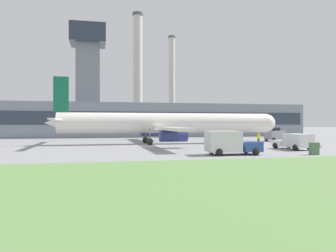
# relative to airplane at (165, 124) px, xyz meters

# --- Properties ---
(ground_plane) EXTENTS (400.00, 400.00, 0.00)m
(ground_plane) POSITION_rel_airplane_xyz_m (-3.34, -3.68, -2.98)
(ground_plane) COLOR gray
(terminal_building) EXTENTS (83.30, 14.02, 25.00)m
(terminal_building) POSITION_rel_airplane_xyz_m (-4.05, 29.16, 1.66)
(terminal_building) COLOR gray
(terminal_building) RESTS_ON ground_plane
(smokestack_left) EXTENTS (3.31, 3.31, 37.90)m
(smokestack_left) POSITION_rel_airplane_xyz_m (2.90, 56.02, 16.10)
(smokestack_left) COLOR beige
(smokestack_left) RESTS_ON ground_plane
(smokestack_right) EXTENTS (2.34, 2.34, 31.72)m
(smokestack_right) POSITION_rel_airplane_xyz_m (14.33, 57.70, 12.97)
(smokestack_right) COLOR beige
(smokestack_right) RESTS_ON ground_plane
(airplane) EXTENTS (34.47, 32.05, 9.44)m
(airplane) POSITION_rel_airplane_xyz_m (0.00, 0.00, 0.00)
(airplane) COLOR white
(airplane) RESTS_ON ground_plane
(pushback_tug) EXTENTS (3.44, 2.82, 2.28)m
(pushback_tug) POSITION_rel_airplane_xyz_m (19.39, 2.70, -1.96)
(pushback_tug) COLOR gray
(pushback_tug) RESTS_ON ground_plane
(baggage_truck) EXTENTS (5.21, 3.04, 2.28)m
(baggage_truck) POSITION_rel_airplane_xyz_m (2.50, -17.79, -1.86)
(baggage_truck) COLOR #2D4C93
(baggage_truck) RESTS_ON ground_plane
(fuel_truck) EXTENTS (3.09, 5.06, 1.81)m
(fuel_truck) POSITION_rel_airplane_xyz_m (12.22, -13.65, -2.07)
(fuel_truck) COLOR white
(fuel_truck) RESTS_ON ground_plane
(ground_crew_person) EXTENTS (0.55, 0.55, 1.78)m
(ground_crew_person) POSITION_rel_airplane_xyz_m (11.69, -6.19, -2.07)
(ground_crew_person) COLOR #23283D
(ground_crew_person) RESTS_ON ground_plane
(traffic_cone_near_nose) EXTENTS (0.63, 0.63, 0.66)m
(traffic_cone_near_nose) POSITION_rel_airplane_xyz_m (17.55, -10.89, -2.68)
(traffic_cone_near_nose) COLOR black
(traffic_cone_near_nose) RESTS_ON ground_plane
(utility_cabinet) EXTENTS (0.81, 0.52, 1.18)m
(utility_cabinet) POSITION_rel_airplane_xyz_m (10.36, -19.62, -2.39)
(utility_cabinet) COLOR #4C724C
(utility_cabinet) RESTS_ON ground_plane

